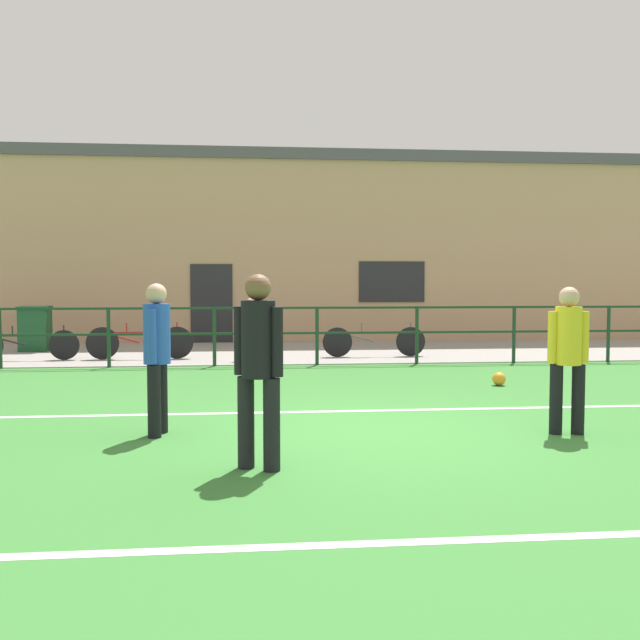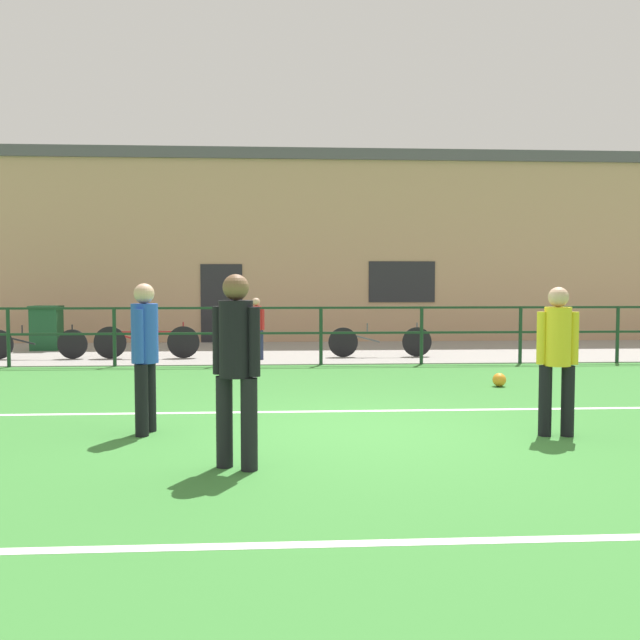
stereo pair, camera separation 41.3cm
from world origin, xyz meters
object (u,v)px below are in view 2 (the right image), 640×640
Objects in this scene: bicycle_parked_1 at (35,344)px; bicycle_parked_2 at (147,342)px; soccer_ball_match at (499,380)px; player_winger at (145,349)px; player_striker at (557,352)px; trash_bin_0 at (47,328)px; spectator_child at (256,325)px; player_goalkeeper at (236,359)px; bicycle_parked_0 at (380,341)px.

bicycle_parked_2 is at bearing 0.00° from bicycle_parked_1.
soccer_ball_match is 7.49m from bicycle_parked_2.
player_striker is at bearing -85.35° from player_winger.
bicycle_parked_2 is at bearing -35.52° from trash_bin_0.
bicycle_parked_2 is (-2.32, 0.36, -0.38)m from spectator_child.
player_goalkeeper is 1.33× the size of spectator_child.
player_goalkeeper is 1.63× the size of trash_bin_0.
player_goalkeeper reaches higher than trash_bin_0.
trash_bin_0 is at bearing 165.87° from bicycle_parked_0.
bicycle_parked_0 is (2.64, 0.36, -0.40)m from spectator_child.
trash_bin_0 reaches higher than bicycle_parked_1.
trash_bin_0 reaches higher than soccer_ball_match.
bicycle_parked_1 is 2.04× the size of trash_bin_0.
trash_bin_0 is at bearing -14.05° from spectator_child.
bicycle_parked_0 is (2.54, 8.63, -0.62)m from player_goalkeeper.
player_goalkeeper is 0.80× the size of bicycle_parked_1.
soccer_ball_match is 0.16× the size of spectator_child.
player_striker is at bearing -98.27° from soccer_ball_match.
player_striker reaches higher than bicycle_parked_1.
bicycle_parked_0 is at bearing -17.23° from player_winger.
soccer_ball_match is at bearing -33.51° from bicycle_parked_2.
player_goalkeeper reaches higher than spectator_child.
bicycle_parked_2 is at bearing 20.12° from player_winger.
player_goalkeeper is at bearing -134.22° from player_winger.
player_striker is at bearing -133.56° from player_goalkeeper.
bicycle_parked_1 is (-4.62, 0.36, -0.40)m from spectator_child.
bicycle_parked_2 reaches higher than soccer_ball_match.
player_goalkeeper is 5.97m from soccer_ball_match.
bicycle_parked_0 is 1.05× the size of bicycle_parked_1.
player_goalkeeper is at bearing 25.42° from player_striker.
bicycle_parked_1 is at bearing 180.00° from bicycle_parked_2.
player_winger is (-1.07, 1.45, -0.05)m from player_goalkeeper.
player_winger is at bearing -25.30° from player_goalkeeper.
player_goalkeeper reaches higher than player_winger.
player_goalkeeper is at bearing -64.12° from trash_bin_0.
player_striker is 7.61m from bicycle_parked_0.
bicycle_parked_1 is at bearing 36.42° from player_winger.
player_winger is 0.73× the size of bicycle_parked_0.
bicycle_parked_2 is (-4.96, 0.00, 0.02)m from bicycle_parked_0.
spectator_child is 0.60× the size of bicycle_parked_1.
spectator_child reaches higher than bicycle_parked_1.
trash_bin_0 is (-5.13, 10.56, -0.42)m from player_goalkeeper.
player_goalkeeper is 8.28m from spectator_child.
bicycle_parked_2 reaches higher than bicycle_parked_0.
player_winger reaches higher than player_striker.
spectator_child is (-0.10, 8.28, -0.22)m from player_goalkeeper.
soccer_ball_match is at bearing -48.59° from player_winger.
soccer_ball_match is at bearing -72.81° from bicycle_parked_0.
player_striker is at bearing -48.30° from trash_bin_0.
bicycle_parked_2 is 2.10× the size of trash_bin_0.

